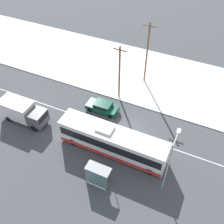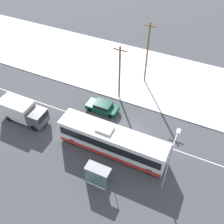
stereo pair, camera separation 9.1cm
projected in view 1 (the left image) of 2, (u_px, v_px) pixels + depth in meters
name	position (u px, v px, depth m)	size (l,w,h in m)	color
ground_plane	(128.00, 133.00, 32.33)	(120.00, 120.00, 0.00)	#424449
snow_lot	(158.00, 78.00, 40.05)	(80.00, 13.95, 0.12)	white
lane_marking_center	(128.00, 133.00, 32.33)	(60.00, 0.12, 0.00)	silver
city_bus	(113.00, 141.00, 29.24)	(12.48, 2.57, 3.48)	white
box_truck	(22.00, 111.00, 32.87)	(6.12, 2.30, 2.81)	silver
sedan_car	(103.00, 107.00, 34.57)	(4.24, 1.80, 1.42)	#0F4733
pedestrian_at_stop	(104.00, 170.00, 27.29)	(0.63, 0.28, 1.76)	#23232D
bus_shelter	(97.00, 175.00, 26.26)	(2.55, 1.20, 2.40)	gray
streetlamp	(170.00, 159.00, 24.17)	(0.36, 2.29, 7.13)	#9EA3A8
utility_pole_roadside	(119.00, 72.00, 34.17)	(1.80, 0.24, 8.07)	brown
utility_pole_snowlot	(147.00, 53.00, 36.31)	(1.80, 0.24, 9.37)	brown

